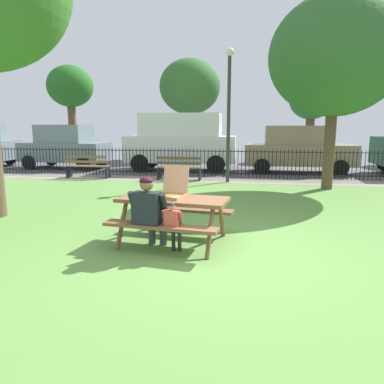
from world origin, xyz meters
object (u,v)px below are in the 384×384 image
(parked_car_left, at_px, (65,146))
(parked_car_center, at_px, (181,140))
(adult_at_table, at_px, (149,210))
(far_tree_midleft, at_px, (190,87))
(pizza_box_open, at_px, (172,191))
(child_at_table, at_px, (173,222))
(far_tree_center, at_px, (311,101))
(lamp_post_walkway, at_px, (229,103))
(picnic_table_foreground, at_px, (173,208))
(park_bench_left, at_px, (88,167))
(park_bench_center, at_px, (179,169))
(far_tree_left, at_px, (70,88))
(tree_midground_left, at_px, (335,56))
(parked_car_right, at_px, (298,149))

(parked_car_left, xyz_separation_m, parked_car_center, (5.40, 0.00, 0.29))
(adult_at_table, relative_size, far_tree_midleft, 0.21)
(pizza_box_open, relative_size, child_at_table, 0.74)
(parked_car_left, xyz_separation_m, far_tree_midleft, (4.83, 5.97, 3.12))
(parked_car_left, xyz_separation_m, far_tree_center, (11.70, 5.97, 2.26))
(lamp_post_walkway, height_order, parked_car_center, lamp_post_walkway)
(picnic_table_foreground, xyz_separation_m, park_bench_left, (-4.73, 7.03, -0.18))
(park_bench_left, xyz_separation_m, park_bench_center, (3.50, -0.00, 0.00))
(lamp_post_walkway, distance_m, far_tree_left, 13.70)
(far_tree_left, bearing_deg, picnic_table_foreground, -58.53)
(picnic_table_foreground, relative_size, far_tree_center, 0.45)
(tree_midground_left, distance_m, far_tree_center, 10.00)
(park_bench_center, relative_size, parked_car_center, 0.34)
(park_bench_center, bearing_deg, parked_car_center, 98.90)
(pizza_box_open, height_order, far_tree_midleft, far_tree_midleft)
(parked_car_center, distance_m, far_tree_midleft, 6.63)
(child_at_table, relative_size, tree_midground_left, 0.14)
(lamp_post_walkway, relative_size, far_tree_center, 1.00)
(picnic_table_foreground, distance_m, far_tree_midleft, 16.35)
(parked_car_center, bearing_deg, far_tree_midleft, 95.47)
(child_at_table, height_order, far_tree_center, far_tree_center)
(child_at_table, relative_size, park_bench_center, 0.51)
(child_at_table, bearing_deg, far_tree_midleft, 98.21)
(lamp_post_walkway, bearing_deg, picnic_table_foreground, -94.45)
(pizza_box_open, height_order, parked_car_center, parked_car_center)
(picnic_table_foreground, height_order, tree_midground_left, tree_midground_left)
(parked_car_center, relative_size, far_tree_left, 0.85)
(far_tree_left, bearing_deg, pizza_box_open, -58.50)
(picnic_table_foreground, bearing_deg, pizza_box_open, 114.20)
(park_bench_left, distance_m, tree_midground_left, 9.17)
(pizza_box_open, relative_size, tree_midground_left, 0.11)
(park_bench_left, xyz_separation_m, far_tree_left, (-4.94, 8.77, 3.80))
(far_tree_center, bearing_deg, parked_car_right, -102.92)
(parked_car_left, distance_m, parked_car_right, 10.34)
(far_tree_left, bearing_deg, tree_midground_left, -36.66)
(far_tree_midleft, bearing_deg, tree_midground_left, -59.25)
(pizza_box_open, bearing_deg, picnic_table_foreground, -65.80)
(parked_car_right, bearing_deg, pizza_box_open, -108.69)
(child_at_table, xyz_separation_m, far_tree_midleft, (-2.36, 16.36, 3.63))
(park_bench_center, bearing_deg, far_tree_midleft, 96.57)
(parked_car_center, xyz_separation_m, far_tree_center, (6.31, 5.97, 1.97))
(pizza_box_open, relative_size, parked_car_right, 0.14)
(adult_at_table, distance_m, far_tree_midleft, 16.75)
(child_at_table, height_order, parked_car_center, parked_car_center)
(picnic_table_foreground, bearing_deg, park_bench_left, 123.91)
(parked_car_left, distance_m, far_tree_center, 13.33)
(park_bench_left, bearing_deg, child_at_table, -57.44)
(park_bench_left, bearing_deg, parked_car_left, 129.91)
(far_tree_midleft, xyz_separation_m, far_tree_center, (6.88, 0.00, -0.86))
(pizza_box_open, xyz_separation_m, parked_car_right, (3.30, 9.75, 0.14))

